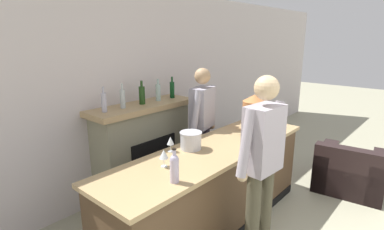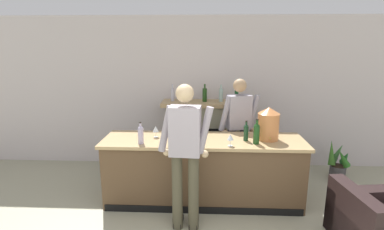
# 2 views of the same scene
# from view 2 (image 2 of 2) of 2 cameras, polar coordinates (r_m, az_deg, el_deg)

# --- Properties ---
(wall_back_panel) EXTENTS (12.00, 0.07, 2.75)m
(wall_back_panel) POSITION_cam_2_polar(r_m,az_deg,el_deg) (5.54, 2.37, 4.23)
(wall_back_panel) COLOR beige
(wall_back_panel) RESTS_ON ground_plane
(bar_counter) EXTENTS (2.83, 0.77, 0.95)m
(bar_counter) POSITION_cam_2_polar(r_m,az_deg,el_deg) (4.39, 2.09, -10.50)
(bar_counter) COLOR brown
(bar_counter) RESTS_ON ground_plane
(fireplace_stone) EXTENTS (1.50, 0.52, 1.58)m
(fireplace_stone) POSITION_cam_2_polar(r_m,az_deg,el_deg) (5.45, 2.35, -3.79)
(fireplace_stone) COLOR gray
(fireplace_stone) RESTS_ON ground_plane
(armchair_black) EXTENTS (0.94, 0.97, 0.71)m
(armchair_black) POSITION_cam_2_polar(r_m,az_deg,el_deg) (4.13, 31.54, -17.74)
(armchair_black) COLOR black
(armchair_black) RESTS_ON ground_plane
(potted_plant_corner) EXTENTS (0.40, 0.37, 0.67)m
(potted_plant_corner) POSITION_cam_2_polar(r_m,az_deg,el_deg) (5.75, 26.09, -8.08)
(potted_plant_corner) COLOR #444244
(potted_plant_corner) RESTS_ON ground_plane
(person_customer) EXTENTS (0.66, 0.32, 1.82)m
(person_customer) POSITION_cam_2_polar(r_m,az_deg,el_deg) (3.56, -1.31, -7.04)
(person_customer) COLOR #484431
(person_customer) RESTS_ON ground_plane
(person_bartender) EXTENTS (0.65, 0.37, 1.73)m
(person_bartender) POSITION_cam_2_polar(r_m,az_deg,el_deg) (4.83, 8.83, -2.33)
(person_bartender) COLOR #393242
(person_bartender) RESTS_ON ground_plane
(copper_dispenser) EXTENTS (0.30, 0.34, 0.46)m
(copper_dispenser) POSITION_cam_2_polar(r_m,az_deg,el_deg) (4.28, 14.33, -1.56)
(copper_dispenser) COLOR #C67841
(copper_dispenser) RESTS_ON bar_counter
(ice_bucket_steel) EXTENTS (0.24, 0.24, 0.19)m
(ice_bucket_steel) POSITION_cam_2_polar(r_m,az_deg,el_deg) (4.36, -0.05, -2.70)
(ice_bucket_steel) COLOR silver
(ice_bucket_steel) RESTS_ON bar_counter
(wine_bottle_riesling_slim) EXTENTS (0.08, 0.08, 0.34)m
(wine_bottle_riesling_slim) POSITION_cam_2_polar(r_m,az_deg,el_deg) (4.08, 12.19, -3.31)
(wine_bottle_riesling_slim) COLOR #194118
(wine_bottle_riesling_slim) RESTS_ON bar_counter
(wine_bottle_chardonnay_pale) EXTENTS (0.08, 0.08, 0.30)m
(wine_bottle_chardonnay_pale) POSITION_cam_2_polar(r_m,az_deg,el_deg) (4.05, -9.75, -3.58)
(wine_bottle_chardonnay_pale) COLOR #B2A7C3
(wine_bottle_chardonnay_pale) RESTS_ON bar_counter
(wine_bottle_cabernet_heavy) EXTENTS (0.07, 0.07, 0.28)m
(wine_bottle_cabernet_heavy) POSITION_cam_2_polar(r_m,az_deg,el_deg) (4.19, 10.25, -3.16)
(wine_bottle_cabernet_heavy) COLOR #173720
(wine_bottle_cabernet_heavy) RESTS_ON bar_counter
(wine_glass_mid_counter) EXTENTS (0.09, 0.09, 0.16)m
(wine_glass_mid_counter) POSITION_cam_2_polar(r_m,az_deg,el_deg) (3.94, 7.32, -4.25)
(wine_glass_mid_counter) COLOR silver
(wine_glass_mid_counter) RESTS_ON bar_counter
(wine_glass_front_right) EXTENTS (0.08, 0.08, 0.17)m
(wine_glass_front_right) POSITION_cam_2_polar(r_m,az_deg,el_deg) (4.47, -2.60, -2.01)
(wine_glass_front_right) COLOR silver
(wine_glass_front_right) RESTS_ON bar_counter
(wine_glass_near_bucket) EXTENTS (0.09, 0.09, 0.17)m
(wine_glass_near_bucket) POSITION_cam_2_polar(r_m,az_deg,el_deg) (4.30, -6.93, -2.70)
(wine_glass_near_bucket) COLOR silver
(wine_glass_near_bucket) RESTS_ON bar_counter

